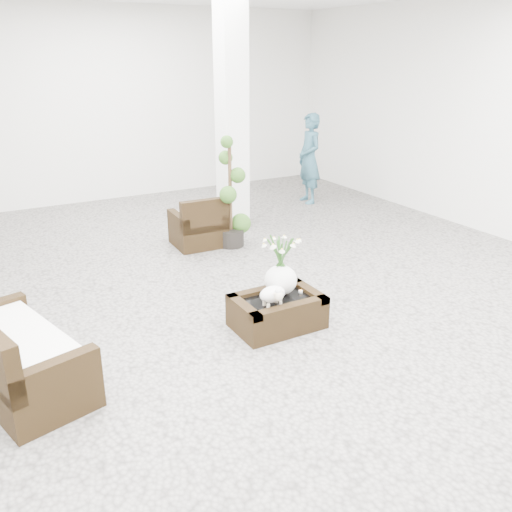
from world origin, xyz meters
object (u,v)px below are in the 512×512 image
loveseat (18,345)px  armchair (198,220)px  coffee_table (277,313)px  topiary (230,193)px

loveseat → armchair: bearing=-61.9°
coffee_table → topiary: bearing=73.7°
loveseat → topiary: bearing=-68.7°
coffee_table → loveseat: bearing=176.8°
coffee_table → loveseat: 2.48m
loveseat → topiary: (3.19, 2.36, 0.39)m
armchair → topiary: 0.64m
coffee_table → loveseat: (-2.46, 0.14, 0.24)m
armchair → topiary: bearing=148.6°
armchair → loveseat: loveseat is taller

